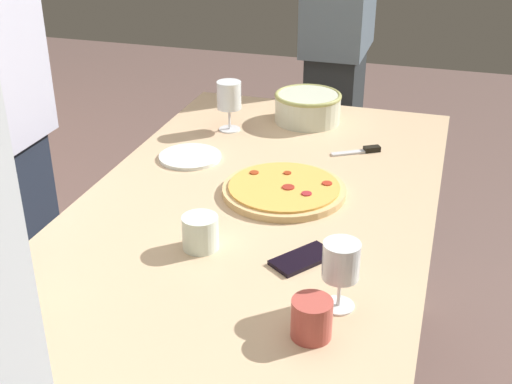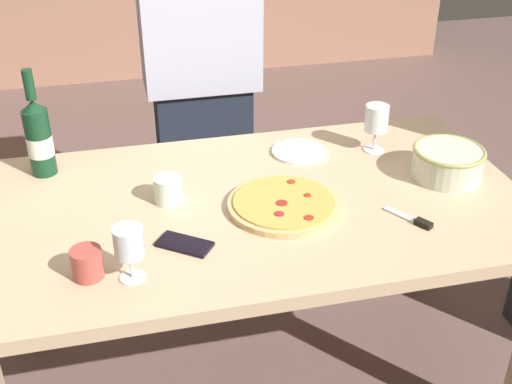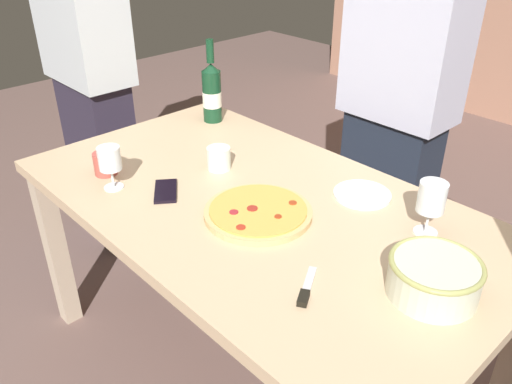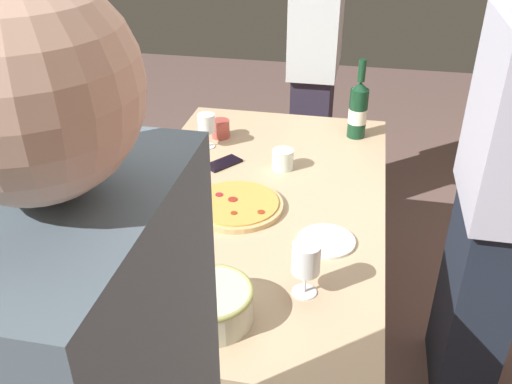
{
  "view_description": "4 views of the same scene",
  "coord_description": "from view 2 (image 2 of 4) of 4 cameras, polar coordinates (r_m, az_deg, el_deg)",
  "views": [
    {
      "loc": [
        -1.48,
        -0.45,
        1.56
      ],
      "look_at": [
        0.0,
        0.0,
        0.78
      ],
      "focal_mm": 47.47,
      "sensor_mm": 36.0,
      "label": 1
    },
    {
      "loc": [
        -0.38,
        -1.6,
        1.74
      ],
      "look_at": [
        0.0,
        0.0,
        0.78
      ],
      "focal_mm": 45.83,
      "sensor_mm": 36.0,
      "label": 2
    },
    {
      "loc": [
        1.03,
        -0.97,
        1.59
      ],
      "look_at": [
        0.0,
        0.0,
        0.78
      ],
      "focal_mm": 36.64,
      "sensor_mm": 36.0,
      "label": 3
    },
    {
      "loc": [
        1.65,
        0.33,
        1.77
      ],
      "look_at": [
        0.0,
        0.0,
        0.78
      ],
      "focal_mm": 38.95,
      "sensor_mm": 36.0,
      "label": 4
    }
  ],
  "objects": [
    {
      "name": "ground_plane",
      "position": [
        2.39,
        -0.0,
        -16.3
      ],
      "size": [
        8.0,
        8.0,
        0.0
      ],
      "primitive_type": "plane",
      "color": "brown"
    },
    {
      "name": "dining_table",
      "position": [
        1.97,
        -0.0,
        -3.08
      ],
      "size": [
        1.6,
        0.9,
        0.75
      ],
      "color": "#CFAE87",
      "rests_on": "ground"
    },
    {
      "name": "pizza",
      "position": [
        1.88,
        2.45,
        -1.07
      ],
      "size": [
        0.33,
        0.33,
        0.03
      ],
      "color": "tan",
      "rests_on": "dining_table"
    },
    {
      "name": "serving_bowl",
      "position": [
        2.11,
        16.39,
        2.57
      ],
      "size": [
        0.22,
        0.22,
        0.1
      ],
      "color": "beige",
      "rests_on": "dining_table"
    },
    {
      "name": "wine_bottle",
      "position": [
        2.12,
        -18.45,
        4.6
      ],
      "size": [
        0.08,
        0.08,
        0.34
      ],
      "color": "#123921",
      "rests_on": "dining_table"
    },
    {
      "name": "wine_glass_near_pizza",
      "position": [
        2.2,
        10.46,
        6.14
      ],
      "size": [
        0.08,
        0.08,
        0.16
      ],
      "color": "white",
      "rests_on": "dining_table"
    },
    {
      "name": "wine_glass_by_bottle",
      "position": [
        1.58,
        -11.05,
        -4.44
      ],
      "size": [
        0.07,
        0.07,
        0.15
      ],
      "color": "white",
      "rests_on": "dining_table"
    },
    {
      "name": "cup_amber",
      "position": [
        1.91,
        -7.67,
        0.2
      ],
      "size": [
        0.08,
        0.08,
        0.08
      ],
      "primitive_type": "cylinder",
      "color": "white",
      "rests_on": "dining_table"
    },
    {
      "name": "cup_ceramic",
      "position": [
        1.65,
        -14.53,
        -6.05
      ],
      "size": [
        0.08,
        0.08,
        0.08
      ],
      "primitive_type": "cylinder",
      "color": "#B74A41",
      "rests_on": "dining_table"
    },
    {
      "name": "side_plate",
      "position": [
        2.19,
        3.79,
        3.54
      ],
      "size": [
        0.18,
        0.18,
        0.01
      ],
      "primitive_type": "cylinder",
      "color": "white",
      "rests_on": "dining_table"
    },
    {
      "name": "cell_phone",
      "position": [
        1.73,
        -6.26,
        -4.55
      ],
      "size": [
        0.16,
        0.14,
        0.01
      ],
      "primitive_type": "cube",
      "rotation": [
        0.0,
        0.0,
        4.08
      ],
      "color": "black",
      "rests_on": "dining_table"
    },
    {
      "name": "pizza_knife",
      "position": [
        1.87,
        13.64,
        -2.39
      ],
      "size": [
        0.1,
        0.14,
        0.02
      ],
      "color": "silver",
      "rests_on": "dining_table"
    },
    {
      "name": "person_guest_right",
      "position": [
        2.59,
        -4.79,
        9.66
      ],
      "size": [
        0.44,
        0.24,
        1.64
      ],
      "rotation": [
        0.0,
        0.0,
        -1.54
      ],
      "color": "#1D2432",
      "rests_on": "ground"
    }
  ]
}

